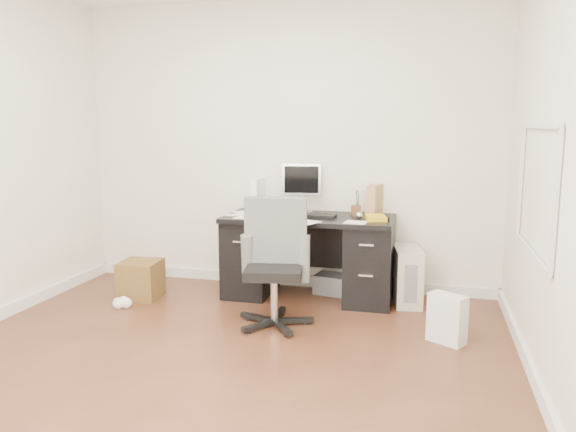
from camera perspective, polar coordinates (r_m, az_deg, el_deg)
name	(u,v)px	position (r m, az deg, el deg)	size (l,w,h in m)	color
ground	(210,369)	(3.79, -7.94, -15.11)	(4.00, 4.00, 0.00)	#4A2517
room_shell	(211,108)	(3.47, -7.87, 10.83)	(4.02, 4.02, 2.71)	beige
desk	(309,254)	(5.08, 2.12, -3.91)	(1.50, 0.70, 0.75)	black
loose_papers	(286,216)	(5.01, -0.22, 0.00)	(1.10, 0.60, 0.00)	white
lcd_monitor	(302,187)	(5.26, 1.39, 2.94)	(0.36, 0.21, 0.46)	silver
keyboard	(310,215)	(4.97, 2.26, 0.06)	(0.45, 0.15, 0.03)	black
computer_mouse	(359,215)	(4.90, 7.25, 0.07)	(0.06, 0.06, 0.06)	silver
travel_mug	(259,205)	(5.11, -2.94, 1.12)	(0.07, 0.07, 0.17)	#16359A
white_binder	(258,195)	(5.32, -3.10, 2.19)	(0.12, 0.27, 0.31)	white
magazine_file	(375,200)	(5.15, 8.80, 1.66)	(0.12, 0.23, 0.27)	#AA7B52
pen_cup	(356,203)	(5.04, 6.94, 1.30)	(0.10, 0.10, 0.23)	brown
yellow_book	(377,218)	(4.86, 8.99, -0.17)	(0.18, 0.22, 0.04)	gold
paper_remote	(302,220)	(4.72, 1.43, -0.45)	(0.28, 0.23, 0.02)	white
office_chair	(274,264)	(4.34, -1.42, -4.89)	(0.56, 0.56, 0.99)	#4A4D4A
pc_tower	(407,275)	(5.07, 12.02, -5.93)	(0.22, 0.49, 0.49)	#B0A99F
shopping_bag	(447,319)	(4.25, 15.86, -10.01)	(0.26, 0.19, 0.36)	silver
wicker_basket	(141,279)	(5.29, -14.73, -6.25)	(0.34, 0.34, 0.34)	#533919
desk_printer	(332,284)	(5.29, 4.53, -6.88)	(0.30, 0.25, 0.18)	#5D5D61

